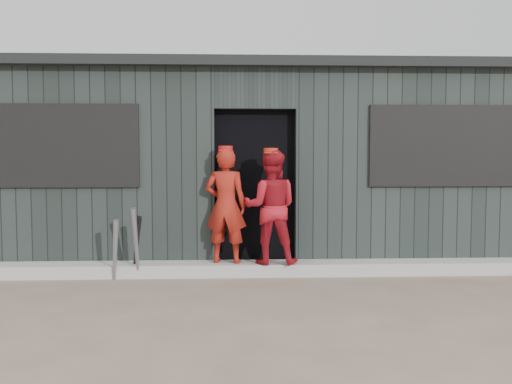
{
  "coord_description": "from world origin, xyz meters",
  "views": [
    {
      "loc": [
        -0.3,
        -4.94,
        1.47
      ],
      "look_at": [
        0.0,
        1.8,
        1.0
      ],
      "focal_mm": 40.0,
      "sensor_mm": 36.0,
      "label": 1
    }
  ],
  "objects_px": {
    "bat_mid": "(136,244)",
    "player_red_right": "(271,207)",
    "bat_left": "(115,250)",
    "bat_right": "(136,246)",
    "dugout": "(251,165)",
    "player_grey_back": "(297,219)",
    "player_red_left": "(226,206)"
  },
  "relations": [
    {
      "from": "bat_mid",
      "to": "player_red_right",
      "type": "relative_size",
      "value": 0.64
    },
    {
      "from": "bat_left",
      "to": "bat_mid",
      "type": "relative_size",
      "value": 0.84
    },
    {
      "from": "bat_left",
      "to": "bat_mid",
      "type": "bearing_deg",
      "value": 3.04
    },
    {
      "from": "bat_mid",
      "to": "bat_right",
      "type": "height_order",
      "value": "bat_mid"
    },
    {
      "from": "bat_mid",
      "to": "dugout",
      "type": "height_order",
      "value": "dugout"
    },
    {
      "from": "bat_left",
      "to": "bat_right",
      "type": "distance_m",
      "value": 0.27
    },
    {
      "from": "player_grey_back",
      "to": "player_red_right",
      "type": "bearing_deg",
      "value": 66.33
    },
    {
      "from": "bat_mid",
      "to": "dugout",
      "type": "relative_size",
      "value": 0.1
    },
    {
      "from": "dugout",
      "to": "player_red_left",
      "type": "bearing_deg",
      "value": -102.12
    },
    {
      "from": "player_grey_back",
      "to": "bat_right",
      "type": "bearing_deg",
      "value": 27.26
    },
    {
      "from": "player_red_right",
      "to": "bat_mid",
      "type": "bearing_deg",
      "value": 12.9
    },
    {
      "from": "player_red_left",
      "to": "bat_left",
      "type": "bearing_deg",
      "value": 22.62
    },
    {
      "from": "dugout",
      "to": "bat_mid",
      "type": "bearing_deg",
      "value": -125.64
    },
    {
      "from": "bat_mid",
      "to": "player_red_left",
      "type": "relative_size",
      "value": 0.63
    },
    {
      "from": "player_red_right",
      "to": "dugout",
      "type": "distance_m",
      "value": 1.81
    },
    {
      "from": "bat_mid",
      "to": "player_grey_back",
      "type": "relative_size",
      "value": 0.7
    },
    {
      "from": "bat_left",
      "to": "dugout",
      "type": "relative_size",
      "value": 0.09
    },
    {
      "from": "bat_left",
      "to": "dugout",
      "type": "xyz_separation_m",
      "value": [
        1.62,
        1.95,
        0.93
      ]
    },
    {
      "from": "bat_right",
      "to": "player_red_right",
      "type": "xyz_separation_m",
      "value": [
        1.58,
        0.04,
        0.45
      ]
    },
    {
      "from": "bat_mid",
      "to": "player_red_right",
      "type": "distance_m",
      "value": 1.62
    },
    {
      "from": "player_red_left",
      "to": "player_grey_back",
      "type": "height_order",
      "value": "player_red_left"
    },
    {
      "from": "bat_left",
      "to": "bat_right",
      "type": "relative_size",
      "value": 0.94
    },
    {
      "from": "bat_left",
      "to": "bat_mid",
      "type": "xyz_separation_m",
      "value": [
        0.23,
        0.01,
        0.07
      ]
    },
    {
      "from": "bat_mid",
      "to": "bat_right",
      "type": "xyz_separation_m",
      "value": [
        -0.02,
        0.15,
        -0.05
      ]
    },
    {
      "from": "bat_mid",
      "to": "player_red_right",
      "type": "height_order",
      "value": "player_red_right"
    },
    {
      "from": "bat_mid",
      "to": "player_red_left",
      "type": "distance_m",
      "value": 1.13
    },
    {
      "from": "bat_mid",
      "to": "dugout",
      "type": "xyz_separation_m",
      "value": [
        1.39,
        1.93,
        0.86
      ]
    },
    {
      "from": "bat_mid",
      "to": "player_red_left",
      "type": "height_order",
      "value": "player_red_left"
    },
    {
      "from": "bat_left",
      "to": "player_grey_back",
      "type": "height_order",
      "value": "player_grey_back"
    },
    {
      "from": "bat_left",
      "to": "player_red_right",
      "type": "bearing_deg",
      "value": 6.41
    },
    {
      "from": "bat_right",
      "to": "player_red_right",
      "type": "bearing_deg",
      "value": 1.46
    },
    {
      "from": "player_red_right",
      "to": "dugout",
      "type": "bearing_deg",
      "value": -78.39
    }
  ]
}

